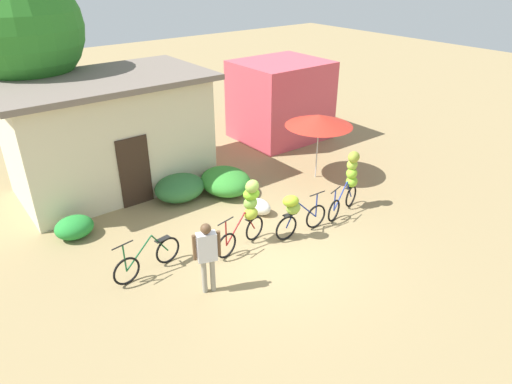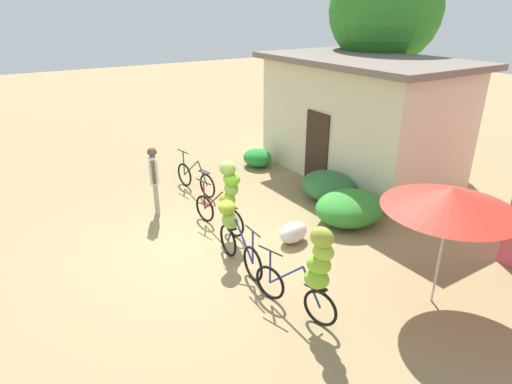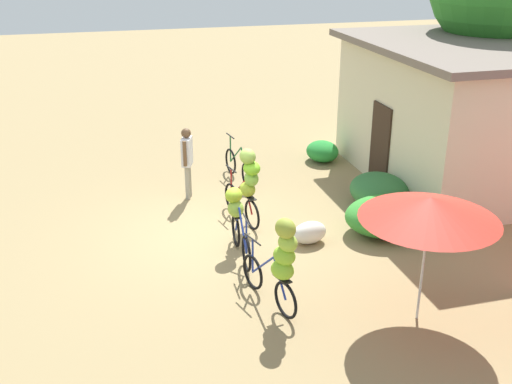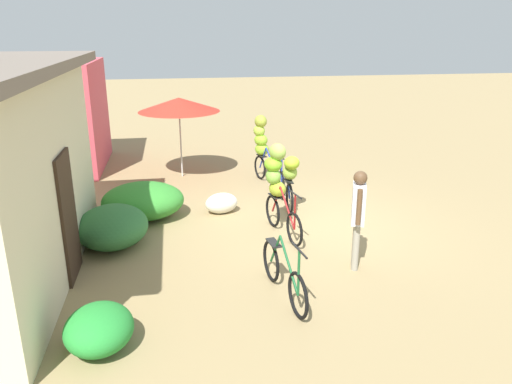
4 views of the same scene
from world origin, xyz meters
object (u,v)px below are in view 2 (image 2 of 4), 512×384
Objects in this scene: building_low at (360,117)px; person_vendor at (154,174)px; bicycle_by_shop at (313,268)px; bicycle_near_pile at (227,191)px; bicycle_leftmost at (195,179)px; bicycle_center_loaded at (233,228)px; produce_sack at (293,232)px; tree_behind_building at (385,10)px; market_umbrella at (451,199)px.

person_vendor is (-0.48, -6.06, -0.67)m from building_low.
person_vendor is at bearing -172.62° from bicycle_by_shop.
building_low is at bearing 104.16° from bicycle_near_pile.
bicycle_by_shop reaches higher than bicycle_leftmost.
building_low reaches higher than bicycle_near_pile.
bicycle_center_loaded is 0.99× the size of person_vendor.
person_vendor reaches higher than produce_sack.
produce_sack is at bearing 33.83° from person_vendor.
bicycle_by_shop is at bearing -51.87° from tree_behind_building.
market_umbrella is at bearing 37.53° from bicycle_center_loaded.
bicycle_by_shop is 2.41× the size of produce_sack.
person_vendor is at bearing -170.72° from bicycle_center_loaded.
bicycle_center_loaded is at bearing -142.47° from market_umbrella.
tree_behind_building reaches higher than bicycle_center_loaded.
tree_behind_building is at bearing 91.25° from bicycle_leftmost.
bicycle_center_loaded is 2.15m from bicycle_by_shop.
market_umbrella is 2.36m from bicycle_by_shop.
bicycle_near_pile is 1.01× the size of bicycle_by_shop.
produce_sack is at bearing -165.17° from market_umbrella.
bicycle_center_loaded is 2.91m from person_vendor.
bicycle_near_pile is (1.29, -5.11, -0.69)m from building_low.
bicycle_by_shop is at bearing -7.13° from bicycle_leftmost.
produce_sack is at bearing -58.95° from tree_behind_building.
bicycle_by_shop is 2.59m from produce_sack.
produce_sack is (2.39, -4.14, -1.47)m from building_low.
bicycle_near_pile reaches higher than bicycle_center_loaded.
building_low is 2.83× the size of market_umbrella.
bicycle_center_loaded is (3.59, -0.90, 0.37)m from bicycle_leftmost.
tree_behind_building is 8.42m from produce_sack.
tree_behind_building reaches higher than market_umbrella.
tree_behind_building reaches higher than building_low.
bicycle_near_pile is (2.64, -7.18, -3.51)m from tree_behind_building.
tree_behind_building reaches higher than person_vendor.
bicycle_center_loaded is at bearing -90.07° from produce_sack.
building_low is 3.46× the size of bicycle_near_pile.
bicycle_near_pile is 1.03× the size of person_vendor.
tree_behind_building is at bearing 110.21° from bicycle_near_pile.
bicycle_near_pile is at bearing 174.68° from bicycle_by_shop.
person_vendor is (0.73, -1.36, 0.66)m from bicycle_leftmost.
bicycle_by_shop is (3.23, -0.30, -0.03)m from bicycle_near_pile.
market_umbrella reaches higher than bicycle_near_pile.
person_vendor is (0.88, -8.13, -3.48)m from tree_behind_building.
person_vendor reaches higher than bicycle_leftmost.
person_vendor is at bearing -146.17° from produce_sack.
bicycle_leftmost is 1.05× the size of bicycle_center_loaded.
tree_behind_building is 8.42m from bicycle_near_pile.
bicycle_by_shop is (-0.75, -2.03, -0.94)m from market_umbrella.
person_vendor is at bearing -61.82° from bicycle_leftmost.
bicycle_near_pile reaches higher than person_vendor.
building_low is at bearing 119.93° from produce_sack.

